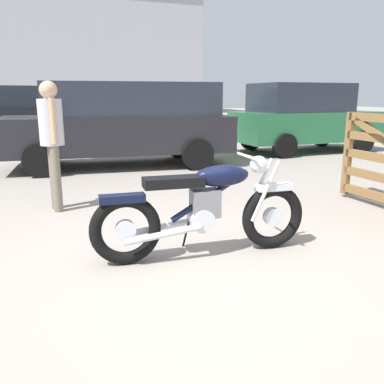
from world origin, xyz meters
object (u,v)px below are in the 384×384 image
object	(u,v)px
dark_sedan_left	(123,122)
white_estate_far	(304,117)
vintage_motorcycle	(205,209)
bystander	(52,133)
pale_sedan_back	(31,112)

from	to	relation	value
dark_sedan_left	white_estate_far	xyz separation A→B (m)	(4.95, 0.44, -0.02)
vintage_motorcycle	bystander	world-z (taller)	bystander
vintage_motorcycle	white_estate_far	world-z (taller)	white_estate_far
pale_sedan_back	white_estate_far	bearing A→B (deg)	131.25
bystander	dark_sedan_left	bearing A→B (deg)	56.99
vintage_motorcycle	pale_sedan_back	distance (m)	11.63
dark_sedan_left	white_estate_far	world-z (taller)	white_estate_far
bystander	pale_sedan_back	bearing A→B (deg)	85.39
vintage_motorcycle	pale_sedan_back	bearing A→B (deg)	102.44
dark_sedan_left	white_estate_far	size ratio (longest dim) A/B	1.25
bystander	white_estate_far	xyz separation A→B (m)	(6.53, 3.51, -0.10)
vintage_motorcycle	dark_sedan_left	bearing A→B (deg)	91.34
vintage_motorcycle	dark_sedan_left	xyz separation A→B (m)	(0.39, 5.23, 0.49)
white_estate_far	bystander	bearing A→B (deg)	-151.28
vintage_motorcycle	pale_sedan_back	size ratio (longest dim) A/B	0.51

